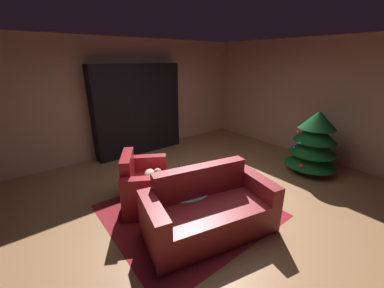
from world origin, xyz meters
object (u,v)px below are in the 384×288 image
object	(u,v)px
bookshelf_unit	(143,110)
decorated_tree	(314,142)
book_stack_on_table	(185,183)
bottle_on_table	(180,175)
armchair_red	(145,186)
couch_red	(209,212)
coffee_table	(185,190)

from	to	relation	value
bookshelf_unit	decorated_tree	xyz separation A→B (m)	(3.28, 2.19, -0.41)
book_stack_on_table	bottle_on_table	bearing A→B (deg)	174.76
armchair_red	couch_red	xyz separation A→B (m)	(1.14, 0.38, -0.01)
bottle_on_table	decorated_tree	bearing A→B (deg)	77.07
armchair_red	couch_red	distance (m)	1.20
bookshelf_unit	decorated_tree	distance (m)	3.96
bookshelf_unit	armchair_red	distance (m)	2.59
coffee_table	bottle_on_table	world-z (taller)	bottle_on_table
couch_red	bottle_on_table	xyz separation A→B (m)	(-0.73, 0.03, 0.26)
book_stack_on_table	armchair_red	bearing A→B (deg)	-145.25
bottle_on_table	book_stack_on_table	bearing A→B (deg)	-5.24
armchair_red	coffee_table	distance (m)	0.72
armchair_red	bottle_on_table	world-z (taller)	armchair_red
book_stack_on_table	couch_red	bearing A→B (deg)	-1.26
book_stack_on_table	decorated_tree	xyz separation A→B (m)	(0.50, 2.93, 0.16)
decorated_tree	couch_red	bearing A→B (deg)	-88.78
book_stack_on_table	bottle_on_table	distance (m)	0.18
decorated_tree	bottle_on_table	bearing A→B (deg)	-102.93
coffee_table	armchair_red	bearing A→B (deg)	-149.60
decorated_tree	armchair_red	bearing A→B (deg)	-107.91
bottle_on_table	decorated_tree	size ratio (longest dim) A/B	0.24
book_stack_on_table	bottle_on_table	world-z (taller)	bottle_on_table
bookshelf_unit	armchair_red	bearing A→B (deg)	-27.42
armchair_red	bottle_on_table	distance (m)	0.63
coffee_table	book_stack_on_table	world-z (taller)	book_stack_on_table
bookshelf_unit	coffee_table	distance (m)	2.99
armchair_red	couch_red	world-z (taller)	armchair_red
book_stack_on_table	bottle_on_table	xyz separation A→B (m)	(-0.17, 0.02, 0.07)
bookshelf_unit	coffee_table	size ratio (longest dim) A/B	2.80
armchair_red	book_stack_on_table	bearing A→B (deg)	34.75
couch_red	book_stack_on_table	world-z (taller)	couch_red
armchair_red	coffee_table	xyz separation A→B (m)	(0.61, 0.36, 0.09)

